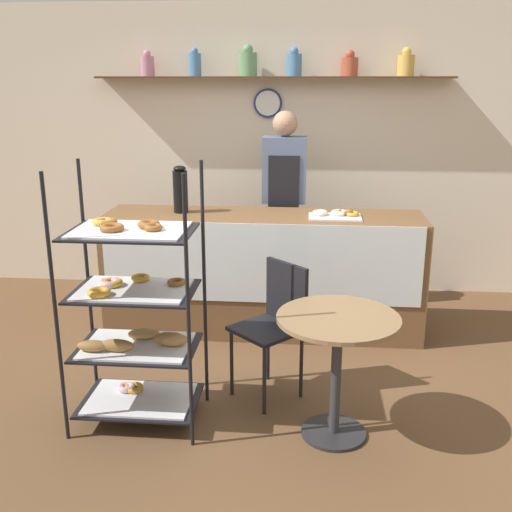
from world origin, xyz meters
TOP-DOWN VIEW (x-y plane):
  - ground_plane at (0.00, 0.00)m, footprint 14.00×14.00m
  - back_wall at (0.00, 2.13)m, footprint 10.00×0.30m
  - display_counter at (0.00, 1.02)m, footprint 2.56×0.63m
  - pastry_rack at (-0.65, -0.43)m, footprint 0.76×0.53m
  - person_worker at (0.14, 1.53)m, footprint 0.38×0.23m
  - cafe_table at (0.54, -0.51)m, footprint 0.70×0.70m
  - cafe_chair at (0.17, -0.03)m, footprint 0.54×0.54m
  - coffee_carafe at (-0.67, 1.06)m, footprint 0.12×0.12m
  - donut_tray_counter at (0.58, 1.00)m, footprint 0.41×0.26m

SIDE VIEW (x-z plane):
  - ground_plane at x=0.00m, z-range 0.00..0.00m
  - display_counter at x=0.00m, z-range 0.00..0.98m
  - cafe_chair at x=0.17m, z-range 0.10..0.99m
  - cafe_table at x=0.54m, z-range 0.19..0.94m
  - pastry_rack at x=-0.65m, z-range -0.10..1.47m
  - person_worker at x=0.14m, z-range 0.10..1.86m
  - donut_tray_counter at x=0.58m, z-range 0.97..1.02m
  - coffee_carafe at x=-0.67m, z-range 0.97..1.35m
  - back_wall at x=0.00m, z-range 0.02..2.72m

